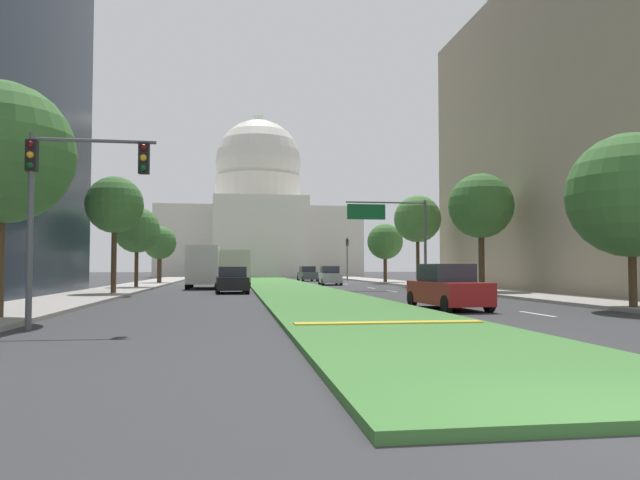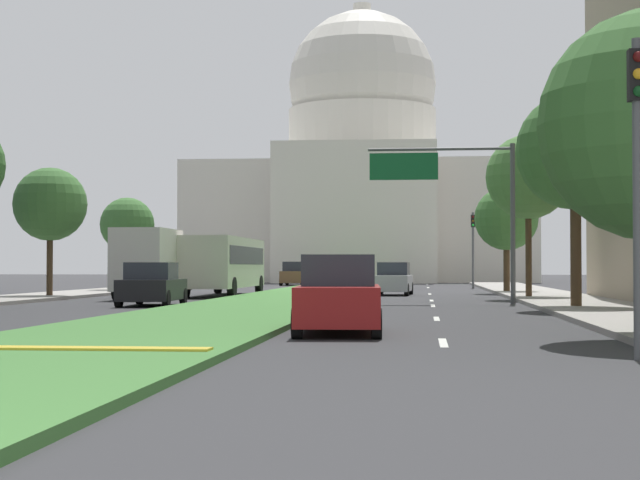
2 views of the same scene
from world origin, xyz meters
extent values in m
plane|color=#333335|center=(0.00, 48.94, 0.00)|extent=(260.00, 260.00, 0.00)
cube|color=#427A38|center=(0.00, 44.05, 0.07)|extent=(5.70, 88.10, 0.14)
cube|color=gold|center=(0.00, 10.12, 0.16)|extent=(5.13, 0.50, 0.04)
cube|color=silver|center=(6.41, 14.12, 0.00)|extent=(0.16, 2.40, 0.01)
cube|color=silver|center=(6.41, 23.53, 0.00)|extent=(0.16, 2.40, 0.01)
cube|color=silver|center=(6.41, 33.32, 0.00)|extent=(0.16, 2.40, 0.01)
cube|color=silver|center=(6.41, 39.39, 0.00)|extent=(0.16, 2.40, 0.01)
cube|color=silver|center=(6.41, 50.17, 0.00)|extent=(0.16, 2.40, 0.01)
cube|color=silver|center=(6.41, 67.12, 0.00)|extent=(0.16, 2.40, 0.01)
cube|color=silver|center=(6.41, 79.37, 0.00)|extent=(0.16, 2.40, 0.01)
cube|color=#9E9991|center=(-11.96, 39.16, 0.07)|extent=(4.00, 88.10, 0.15)
cube|color=#9E9991|center=(11.96, 39.16, 0.07)|extent=(4.00, 88.10, 0.15)
cube|color=silver|center=(0.00, 97.89, 5.72)|extent=(33.23, 20.05, 11.44)
cube|color=silver|center=(0.00, 85.86, 6.29)|extent=(14.62, 4.00, 12.59)
cylinder|color=silver|center=(0.00, 97.89, 14.37)|extent=(14.81, 14.81, 5.84)
sphere|color=silver|center=(0.00, 97.89, 19.89)|extent=(14.85, 14.85, 14.85)
cylinder|color=silver|center=(0.00, 97.89, 26.57)|extent=(1.80, 1.80, 3.00)
cylinder|color=#515456|center=(9.46, 10.60, 2.60)|extent=(0.16, 0.16, 5.20)
cube|color=black|center=(9.46, 10.60, 4.60)|extent=(0.28, 0.24, 0.84)
sphere|color=#510F0F|center=(9.46, 10.46, 4.88)|extent=(0.18, 0.18, 0.18)
sphere|color=#F2A51E|center=(9.46, 10.46, 4.60)|extent=(0.18, 0.18, 0.18)
sphere|color=#0F4219|center=(9.46, 10.46, 4.32)|extent=(0.18, 0.18, 0.18)
cylinder|color=#515456|center=(9.46, 65.05, 2.60)|extent=(0.16, 0.16, 5.20)
cube|color=black|center=(9.46, 65.05, 4.60)|extent=(0.28, 0.24, 0.84)
sphere|color=#510F0F|center=(9.46, 64.91, 4.88)|extent=(0.18, 0.18, 0.18)
sphere|color=#4C380F|center=(9.46, 64.91, 4.60)|extent=(0.18, 0.18, 0.18)
sphere|color=#1ED838|center=(9.46, 64.91, 4.32)|extent=(0.18, 0.18, 0.18)
cylinder|color=#515456|center=(9.66, 36.08, 3.25)|extent=(0.20, 0.20, 6.50)
cylinder|color=#515456|center=(6.72, 36.08, 6.30)|extent=(5.88, 0.12, 0.12)
cube|color=#146033|center=(5.26, 36.03, 5.60)|extent=(2.80, 0.08, 1.10)
cylinder|color=#4C3823|center=(11.27, 29.93, 2.19)|extent=(0.38, 0.38, 4.38)
sphere|color=#3D7033|center=(11.27, 29.93, 5.50)|extent=(4.08, 4.08, 4.08)
cylinder|color=#4C3823|center=(-11.42, 40.74, 1.74)|extent=(0.29, 0.29, 3.48)
sphere|color=#3D7033|center=(-11.42, 40.74, 4.43)|extent=(3.46, 3.46, 3.46)
cylinder|color=#4C3823|center=(10.84, 41.57, 2.27)|extent=(0.29, 0.29, 4.53)
sphere|color=#4C7F3D|center=(10.84, 41.57, 5.60)|extent=(3.87, 3.87, 3.87)
cylinder|color=#4C3823|center=(-11.20, 52.81, 1.54)|extent=(0.43, 0.43, 3.08)
sphere|color=#3D7033|center=(-11.20, 52.81, 3.95)|extent=(3.16, 3.16, 3.16)
cylinder|color=#4C3823|center=(10.63, 51.37, 1.59)|extent=(0.35, 0.35, 3.18)
sphere|color=#3D7033|center=(10.63, 51.37, 4.14)|extent=(3.52, 3.52, 3.52)
cube|color=maroon|center=(4.13, 16.74, 0.65)|extent=(2.06, 4.48, 0.85)
cube|color=#282D38|center=(4.12, 16.91, 1.42)|extent=(1.71, 2.19, 0.70)
cylinder|color=black|center=(5.05, 15.04, 0.32)|extent=(0.26, 0.65, 0.64)
cylinder|color=black|center=(3.40, 14.95, 0.32)|extent=(0.26, 0.65, 0.64)
cylinder|color=black|center=(4.86, 18.53, 0.32)|extent=(0.26, 0.65, 0.64)
cylinder|color=black|center=(3.20, 18.43, 0.32)|extent=(0.26, 0.65, 0.64)
cube|color=black|center=(-4.26, 32.31, 0.61)|extent=(2.11, 4.34, 0.79)
cube|color=#282D38|center=(-4.25, 32.14, 1.33)|extent=(1.78, 2.12, 0.65)
cylinder|color=black|center=(-5.22, 33.95, 0.32)|extent=(0.25, 0.65, 0.64)
cylinder|color=black|center=(-3.46, 34.03, 0.32)|extent=(0.25, 0.65, 0.64)
cylinder|color=black|center=(-5.06, 30.60, 0.32)|extent=(0.25, 0.65, 0.64)
cylinder|color=black|center=(-3.31, 30.68, 0.32)|extent=(0.25, 0.65, 0.64)
cube|color=#BCBCC1|center=(4.50, 47.69, 0.63)|extent=(1.99, 4.32, 0.82)
cube|color=#282D38|center=(4.51, 47.86, 1.38)|extent=(1.66, 2.11, 0.67)
cylinder|color=black|center=(5.21, 45.98, 0.32)|extent=(0.25, 0.65, 0.64)
cylinder|color=black|center=(3.61, 46.07, 0.32)|extent=(0.25, 0.65, 0.64)
cylinder|color=black|center=(5.39, 49.31, 0.32)|extent=(0.25, 0.65, 0.64)
cylinder|color=black|center=(3.79, 49.39, 0.32)|extent=(0.25, 0.65, 0.64)
cube|color=#4C5156|center=(4.24, 62.00, 0.63)|extent=(2.00, 4.30, 0.81)
cube|color=#282D38|center=(4.23, 62.17, 1.36)|extent=(1.67, 2.10, 0.66)
cylinder|color=black|center=(5.13, 60.38, 0.32)|extent=(0.25, 0.65, 0.64)
cylinder|color=black|center=(3.51, 60.30, 0.32)|extent=(0.25, 0.65, 0.64)
cylinder|color=black|center=(4.97, 63.70, 0.32)|extent=(0.25, 0.65, 0.64)
cylinder|color=black|center=(3.34, 63.62, 0.32)|extent=(0.25, 0.65, 0.64)
cube|color=brown|center=(-3.96, 74.25, 0.67)|extent=(1.81, 4.50, 0.90)
cube|color=#282D38|center=(-3.96, 74.07, 1.49)|extent=(1.59, 2.16, 0.74)
cylinder|color=black|center=(-4.78, 76.05, 0.32)|extent=(0.22, 0.64, 0.64)
cylinder|color=black|center=(-3.14, 76.04, 0.32)|extent=(0.22, 0.64, 0.64)
cylinder|color=black|center=(-4.78, 72.45, 0.32)|extent=(0.22, 0.64, 0.64)
cylinder|color=black|center=(-3.15, 72.45, 0.32)|extent=(0.22, 0.64, 0.64)
cube|color=black|center=(-6.42, 42.70, 1.45)|extent=(2.30, 2.00, 2.20)
cube|color=silver|center=(-6.42, 39.50, 1.80)|extent=(2.30, 4.40, 2.80)
cylinder|color=black|center=(-7.47, 42.70, 0.45)|extent=(0.30, 0.90, 0.90)
cylinder|color=black|center=(-5.37, 42.70, 0.45)|extent=(0.30, 0.90, 0.90)
cylinder|color=black|center=(-7.47, 38.40, 0.45)|extent=(0.30, 0.90, 0.90)
cylinder|color=black|center=(-5.37, 38.40, 0.45)|extent=(0.30, 0.90, 0.90)
cube|color=beige|center=(-4.13, 45.94, 1.70)|extent=(2.50, 11.00, 2.50)
cube|color=#232833|center=(-4.13, 45.94, 2.05)|extent=(2.52, 10.12, 0.90)
cylinder|color=black|center=(-5.28, 50.24, 0.50)|extent=(0.32, 1.00, 1.00)
cylinder|color=black|center=(-2.98, 50.24, 0.50)|extent=(0.32, 1.00, 1.00)
cylinder|color=black|center=(-5.28, 42.04, 0.50)|extent=(0.32, 1.00, 1.00)
cylinder|color=black|center=(-2.98, 42.04, 0.50)|extent=(0.32, 1.00, 1.00)
camera|label=1|loc=(-4.14, -5.40, 1.66)|focal=33.23mm
camera|label=2|loc=(6.00, -6.55, 1.51)|focal=58.37mm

